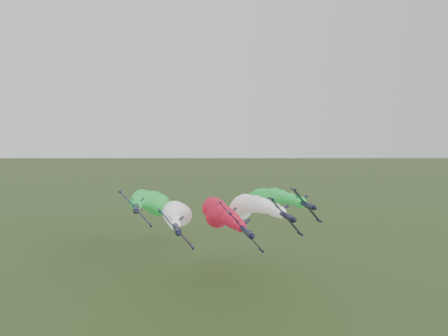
{
  "coord_description": "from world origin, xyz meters",
  "views": [
    {
      "loc": [
        -16.61,
        -85.74,
        55.94
      ],
      "look_at": [
        2.11,
        11.24,
        48.14
      ],
      "focal_mm": 35.0,
      "sensor_mm": 36.0,
      "label": 1
    }
  ],
  "objects_px": {
    "jet_trail": "(213,208)",
    "jet_outer_left": "(152,202)",
    "jet_outer_right": "(260,200)",
    "jet_inner_right": "(244,206)",
    "jet_inner_left": "(177,214)",
    "jet_lead": "(218,215)"
  },
  "relations": [
    {
      "from": "jet_outer_right",
      "to": "jet_inner_right",
      "type": "bearing_deg",
      "value": -130.04
    },
    {
      "from": "jet_inner_left",
      "to": "jet_lead",
      "type": "bearing_deg",
      "value": -17.61
    },
    {
      "from": "jet_inner_right",
      "to": "jet_trail",
      "type": "xyz_separation_m",
      "value": [
        -8.33,
        17.03,
        -3.17
      ]
    },
    {
      "from": "jet_lead",
      "to": "jet_outer_right",
      "type": "bearing_deg",
      "value": 36.68
    },
    {
      "from": "jet_inner_left",
      "to": "jet_inner_right",
      "type": "bearing_deg",
      "value": -2.09
    },
    {
      "from": "jet_outer_right",
      "to": "jet_trail",
      "type": "xyz_separation_m",
      "value": [
        -17.19,
        6.49,
        -3.7
      ]
    },
    {
      "from": "jet_outer_right",
      "to": "jet_outer_left",
      "type": "bearing_deg",
      "value": 177.51
    },
    {
      "from": "jet_inner_right",
      "to": "jet_trail",
      "type": "distance_m",
      "value": 19.22
    },
    {
      "from": "jet_trail",
      "to": "jet_outer_left",
      "type": "bearing_deg",
      "value": -168.86
    },
    {
      "from": "jet_outer_left",
      "to": "jet_trail",
      "type": "relative_size",
      "value": 1.01
    },
    {
      "from": "jet_lead",
      "to": "jet_outer_left",
      "type": "bearing_deg",
      "value": 144.35
    },
    {
      "from": "jet_lead",
      "to": "jet_outer_left",
      "type": "distance_m",
      "value": 27.39
    },
    {
      "from": "jet_outer_right",
      "to": "jet_inner_left",
      "type": "bearing_deg",
      "value": -163.6
    },
    {
      "from": "jet_inner_left",
      "to": "jet_trail",
      "type": "height_order",
      "value": "jet_inner_left"
    },
    {
      "from": "jet_inner_left",
      "to": "jet_outer_left",
      "type": "bearing_deg",
      "value": 125.64
    },
    {
      "from": "jet_inner_left",
      "to": "jet_outer_left",
      "type": "xyz_separation_m",
      "value": [
        -8.21,
        11.45,
        2.61
      ]
    },
    {
      "from": "jet_outer_left",
      "to": "jet_trail",
      "type": "height_order",
      "value": "jet_outer_left"
    },
    {
      "from": "jet_inner_left",
      "to": "jet_trail",
      "type": "distance_m",
      "value": 22.53
    },
    {
      "from": "jet_outer_left",
      "to": "jet_trail",
      "type": "xyz_separation_m",
      "value": [
        23.86,
        4.7,
        -3.88
      ]
    },
    {
      "from": "jet_lead",
      "to": "jet_inner_right",
      "type": "height_order",
      "value": "jet_inner_right"
    },
    {
      "from": "jet_outer_right",
      "to": "jet_trail",
      "type": "height_order",
      "value": "jet_outer_right"
    },
    {
      "from": "jet_outer_left",
      "to": "jet_outer_right",
      "type": "relative_size",
      "value": 1.01
    }
  ]
}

